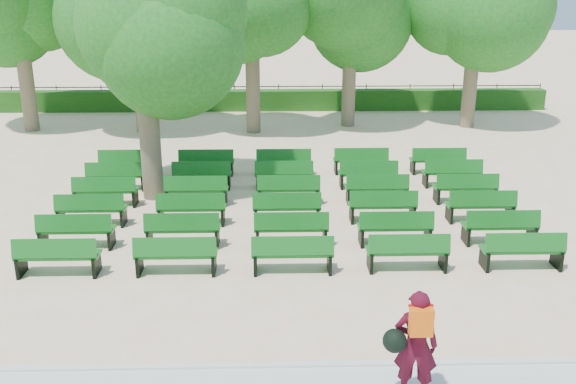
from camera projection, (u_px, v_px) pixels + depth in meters
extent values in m
plane|color=beige|center=(245.00, 222.00, 15.68)|extent=(120.00, 120.00, 0.00)
cube|color=silver|center=(229.00, 367.00, 9.74)|extent=(30.00, 0.12, 0.10)
cube|color=#1E5215|center=(256.00, 100.00, 28.81)|extent=(26.00, 0.70, 0.90)
cube|color=#116119|center=(287.00, 197.00, 16.19)|extent=(1.65, 0.49, 0.05)
cube|color=#116119|center=(288.00, 191.00, 15.94)|extent=(1.65, 0.15, 0.38)
cylinder|color=brown|center=(150.00, 143.00, 16.96)|extent=(0.55, 0.55, 3.05)
ellipsoid|color=#206C1E|center=(143.00, 33.00, 16.07)|extent=(4.71, 4.71, 4.24)
imported|color=#3F0916|center=(416.00, 345.00, 8.78)|extent=(0.67, 0.51, 1.65)
cube|color=#F15F0C|center=(421.00, 322.00, 8.45)|extent=(0.31, 0.15, 0.39)
sphere|color=black|center=(395.00, 341.00, 8.69)|extent=(0.33, 0.33, 0.33)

